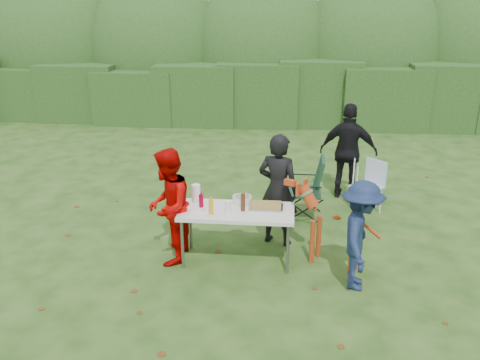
# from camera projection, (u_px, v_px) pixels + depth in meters

# --- Properties ---
(ground) EXTENTS (80.00, 80.00, 0.00)m
(ground) POSITION_uv_depth(u_px,v_px,m) (219.00, 260.00, 6.89)
(ground) COLOR #1E4211
(hedge_row) EXTENTS (22.00, 1.40, 1.70)m
(hedge_row) POSITION_uv_depth(u_px,v_px,m) (258.00, 93.00, 14.09)
(hedge_row) COLOR #23471C
(hedge_row) RESTS_ON ground
(shrub_backdrop) EXTENTS (20.00, 2.60, 3.20)m
(shrub_backdrop) POSITION_uv_depth(u_px,v_px,m) (262.00, 59.00, 15.33)
(shrub_backdrop) COLOR #3D6628
(shrub_backdrop) RESTS_ON ground
(folding_table) EXTENTS (1.50, 0.70, 0.74)m
(folding_table) POSITION_uv_depth(u_px,v_px,m) (237.00, 214.00, 6.66)
(folding_table) COLOR silver
(folding_table) RESTS_ON ground
(person_cook) EXTENTS (0.69, 0.57, 1.63)m
(person_cook) POSITION_uv_depth(u_px,v_px,m) (278.00, 190.00, 7.13)
(person_cook) COLOR black
(person_cook) RESTS_ON ground
(person_red_jacket) EXTENTS (0.59, 0.76, 1.56)m
(person_red_jacket) POSITION_uv_depth(u_px,v_px,m) (168.00, 207.00, 6.64)
(person_red_jacket) COLOR #B50301
(person_red_jacket) RESTS_ON ground
(person_black_puffy) EXTENTS (1.04, 0.58, 1.68)m
(person_black_puffy) POSITION_uv_depth(u_px,v_px,m) (348.00, 151.00, 8.81)
(person_black_puffy) COLOR black
(person_black_puffy) RESTS_ON ground
(child) EXTENTS (0.63, 0.95, 1.37)m
(child) POSITION_uv_depth(u_px,v_px,m) (360.00, 236.00, 6.05)
(child) COLOR #17264C
(child) RESTS_ON ground
(dog) EXTENTS (1.19, 0.92, 1.06)m
(dog) POSITION_uv_depth(u_px,v_px,m) (336.00, 229.00, 6.59)
(dog) COLOR #A43A16
(dog) RESTS_ON ground
(camping_chair) EXTENTS (0.66, 0.66, 1.02)m
(camping_chair) POSITION_uv_depth(u_px,v_px,m) (303.00, 188.00, 8.05)
(camping_chair) COLOR #193D27
(camping_chair) RESTS_ON ground
(lawn_chair) EXTENTS (0.68, 0.68, 0.82)m
(lawn_chair) POSITION_uv_depth(u_px,v_px,m) (367.00, 185.00, 8.49)
(lawn_chair) COLOR #4B85DE
(lawn_chair) RESTS_ON ground
(food_tray) EXTENTS (0.45, 0.30, 0.02)m
(food_tray) POSITION_uv_depth(u_px,v_px,m) (266.00, 207.00, 6.71)
(food_tray) COLOR #B7B7BA
(food_tray) RESTS_ON folding_table
(focaccia_bread) EXTENTS (0.40, 0.26, 0.04)m
(focaccia_bread) POSITION_uv_depth(u_px,v_px,m) (266.00, 205.00, 6.70)
(focaccia_bread) COLOR olive
(focaccia_bread) RESTS_ON food_tray
(mustard_bottle) EXTENTS (0.06, 0.06, 0.20)m
(mustard_bottle) POSITION_uv_depth(u_px,v_px,m) (211.00, 207.00, 6.48)
(mustard_bottle) COLOR orange
(mustard_bottle) RESTS_ON folding_table
(ketchup_bottle) EXTENTS (0.06, 0.06, 0.22)m
(ketchup_bottle) POSITION_uv_depth(u_px,v_px,m) (201.00, 203.00, 6.59)
(ketchup_bottle) COLOR maroon
(ketchup_bottle) RESTS_ON folding_table
(beer_bottle) EXTENTS (0.06, 0.06, 0.24)m
(beer_bottle) POSITION_uv_depth(u_px,v_px,m) (243.00, 202.00, 6.58)
(beer_bottle) COLOR #47230F
(beer_bottle) RESTS_ON folding_table
(paper_towel_roll) EXTENTS (0.12, 0.12, 0.26)m
(paper_towel_roll) POSITION_uv_depth(u_px,v_px,m) (196.00, 194.00, 6.83)
(paper_towel_roll) COLOR white
(paper_towel_roll) RESTS_ON folding_table
(cup_stack) EXTENTS (0.08, 0.08, 0.18)m
(cup_stack) POSITION_uv_depth(u_px,v_px,m) (228.00, 208.00, 6.48)
(cup_stack) COLOR white
(cup_stack) RESTS_ON folding_table
(pasta_bowl) EXTENTS (0.26, 0.26, 0.10)m
(pasta_bowl) POSITION_uv_depth(u_px,v_px,m) (242.00, 200.00, 6.85)
(pasta_bowl) COLOR silver
(pasta_bowl) RESTS_ON folding_table
(plate_stack) EXTENTS (0.24, 0.24, 0.05)m
(plate_stack) POSITION_uv_depth(u_px,v_px,m) (196.00, 209.00, 6.62)
(plate_stack) COLOR white
(plate_stack) RESTS_ON folding_table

